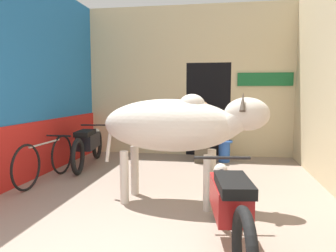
{
  "coord_description": "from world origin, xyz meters",
  "views": [
    {
      "loc": [
        0.77,
        -1.94,
        1.41
      ],
      "look_at": [
        0.04,
        2.42,
        0.95
      ],
      "focal_mm": 35.0,
      "sensor_mm": 36.0,
      "label": 1
    }
  ],
  "objects_px": {
    "cow": "(177,126)",
    "plastic_stool": "(224,151)",
    "bicycle": "(46,160)",
    "shopkeeper_seated": "(203,130)",
    "motorcycle_near": "(229,204)",
    "motorcycle_far": "(88,144)"
  },
  "relations": [
    {
      "from": "bicycle",
      "to": "shopkeeper_seated",
      "type": "distance_m",
      "value": 3.03
    },
    {
      "from": "cow",
      "to": "plastic_stool",
      "type": "bearing_deg",
      "value": 76.77
    },
    {
      "from": "cow",
      "to": "plastic_stool",
      "type": "distance_m",
      "value": 2.78
    },
    {
      "from": "motorcycle_far",
      "to": "motorcycle_near",
      "type": "bearing_deg",
      "value": -49.07
    },
    {
      "from": "motorcycle_far",
      "to": "shopkeeper_seated",
      "type": "relative_size",
      "value": 1.63
    },
    {
      "from": "cow",
      "to": "motorcycle_near",
      "type": "distance_m",
      "value": 1.47
    },
    {
      "from": "motorcycle_near",
      "to": "motorcycle_far",
      "type": "relative_size",
      "value": 0.98
    },
    {
      "from": "cow",
      "to": "shopkeeper_seated",
      "type": "distance_m",
      "value": 2.56
    },
    {
      "from": "motorcycle_near",
      "to": "bicycle",
      "type": "height_order",
      "value": "motorcycle_near"
    },
    {
      "from": "bicycle",
      "to": "shopkeeper_seated",
      "type": "relative_size",
      "value": 1.37
    },
    {
      "from": "cow",
      "to": "plastic_stool",
      "type": "height_order",
      "value": "cow"
    },
    {
      "from": "bicycle",
      "to": "plastic_stool",
      "type": "relative_size",
      "value": 3.87
    },
    {
      "from": "cow",
      "to": "bicycle",
      "type": "distance_m",
      "value": 2.36
    },
    {
      "from": "motorcycle_far",
      "to": "bicycle",
      "type": "height_order",
      "value": "motorcycle_far"
    },
    {
      "from": "plastic_stool",
      "to": "bicycle",
      "type": "bearing_deg",
      "value": -144.97
    },
    {
      "from": "plastic_stool",
      "to": "motorcycle_far",
      "type": "bearing_deg",
      "value": -162.62
    },
    {
      "from": "motorcycle_near",
      "to": "plastic_stool",
      "type": "height_order",
      "value": "motorcycle_near"
    },
    {
      "from": "shopkeeper_seated",
      "to": "plastic_stool",
      "type": "height_order",
      "value": "shopkeeper_seated"
    },
    {
      "from": "shopkeeper_seated",
      "to": "plastic_stool",
      "type": "relative_size",
      "value": 2.83
    },
    {
      "from": "motorcycle_near",
      "to": "shopkeeper_seated",
      "type": "distance_m",
      "value": 3.76
    },
    {
      "from": "bicycle",
      "to": "cow",
      "type": "bearing_deg",
      "value": -16.57
    },
    {
      "from": "cow",
      "to": "motorcycle_far",
      "type": "distance_m",
      "value": 2.72
    }
  ]
}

